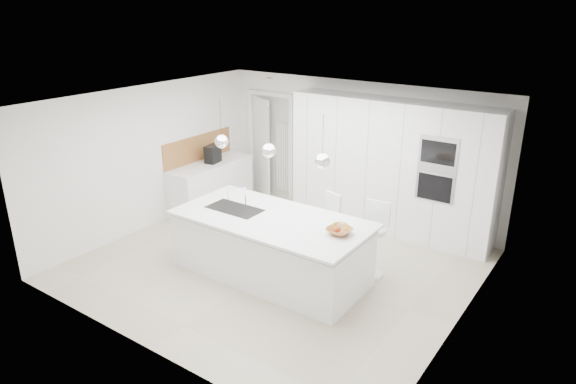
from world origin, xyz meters
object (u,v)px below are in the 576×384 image
Objects in this scene: bar_stool_left at (328,228)px; bar_stool_right at (372,241)px; espresso_machine at (213,154)px; island_base at (270,248)px; fruit_bowl at (339,231)px.

bar_stool_left is 0.82m from bar_stool_right.
espresso_machine is at bearing 165.96° from bar_stool_right.
fruit_bowl reaches higher than island_base.
island_base is 1.48m from bar_stool_right.
island_base is 2.68× the size of bar_stool_left.
bar_stool_left is (2.95, -0.63, -0.55)m from espresso_machine.
bar_stool_right reaches higher than fruit_bowl.
espresso_machine reaches higher than island_base.
fruit_bowl is (1.07, 0.12, 0.51)m from island_base.
espresso_machine is at bearing 148.18° from island_base.
espresso_machine is (-3.60, 1.45, 0.13)m from fruit_bowl.
bar_stool_left is (-0.65, 0.82, -0.42)m from fruit_bowl.
fruit_bowl is 3.88m from espresso_machine.
island_base is 3.05m from espresso_machine.
island_base is 1.03m from bar_stool_left.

